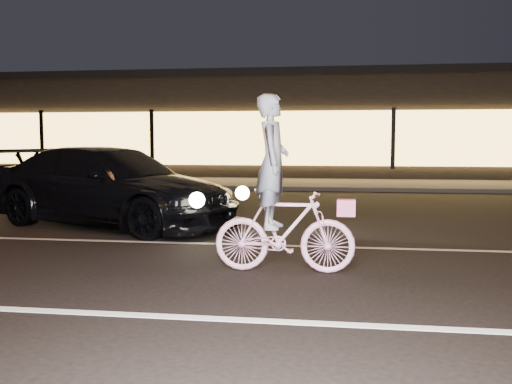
# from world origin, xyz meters

# --- Properties ---
(ground) EXTENTS (90.00, 90.00, 0.00)m
(ground) POSITION_xyz_m (0.00, 0.00, 0.00)
(ground) COLOR black
(ground) RESTS_ON ground
(lane_stripe_near) EXTENTS (60.00, 0.12, 0.01)m
(lane_stripe_near) POSITION_xyz_m (0.00, -1.50, 0.00)
(lane_stripe_near) COLOR silver
(lane_stripe_near) RESTS_ON ground
(lane_stripe_far) EXTENTS (60.00, 0.10, 0.01)m
(lane_stripe_far) POSITION_xyz_m (0.00, 2.00, 0.00)
(lane_stripe_far) COLOR gray
(lane_stripe_far) RESTS_ON ground
(sidewalk) EXTENTS (30.00, 4.00, 0.12)m
(sidewalk) POSITION_xyz_m (0.00, 13.00, 0.06)
(sidewalk) COLOR #383533
(sidewalk) RESTS_ON ground
(storefront) EXTENTS (25.40, 8.42, 4.20)m
(storefront) POSITION_xyz_m (0.00, 18.97, 2.15)
(storefront) COLOR black
(storefront) RESTS_ON ground
(cyclist) EXTENTS (1.65, 0.57, 2.08)m
(cyclist) POSITION_xyz_m (1.93, 0.34, 0.74)
(cyclist) COLOR #F953A4
(cyclist) RESTS_ON ground
(sedan) EXTENTS (5.30, 3.67, 1.42)m
(sedan) POSITION_xyz_m (-1.45, 3.51, 0.71)
(sedan) COLOR black
(sedan) RESTS_ON ground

